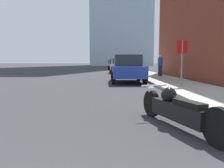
# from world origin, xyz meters

# --- Properties ---
(sidewalk) EXTENTS (2.64, 240.00, 0.15)m
(sidewalk) POSITION_xyz_m (5.28, 40.00, 0.07)
(sidewalk) COLOR #9E998E
(sidewalk) RESTS_ON ground_plane
(motorcycle) EXTENTS (1.00, 2.47, 0.75)m
(motorcycle) POSITION_xyz_m (2.83, 3.20, 0.37)
(motorcycle) COLOR black
(motorcycle) RESTS_ON ground_plane
(parked_car_blue) EXTENTS (1.96, 3.99, 1.67)m
(parked_car_blue) POSITION_xyz_m (2.76, 12.50, 0.85)
(parked_car_blue) COLOR #1E3899
(parked_car_blue) RESTS_ON ground_plane
(parked_car_silver) EXTENTS (2.04, 4.21, 1.64)m
(parked_car_silver) POSITION_xyz_m (2.81, 23.41, 0.84)
(parked_car_silver) COLOR #BCBCC1
(parked_car_silver) RESTS_ON ground_plane
(parked_car_red) EXTENTS (2.12, 4.14, 1.70)m
(parked_car_red) POSITION_xyz_m (2.72, 34.30, 0.85)
(parked_car_red) COLOR red
(parked_car_red) RESTS_ON ground_plane
(parked_car_green) EXTENTS (2.02, 4.53, 1.85)m
(parked_car_green) POSITION_xyz_m (2.74, 44.82, 0.92)
(parked_car_green) COLOR #1E6B33
(parked_car_green) RESTS_ON ground_plane
(parked_car_white) EXTENTS (2.19, 4.47, 1.75)m
(parked_car_white) POSITION_xyz_m (2.63, 56.11, 0.87)
(parked_car_white) COLOR silver
(parked_car_white) RESTS_ON ground_plane
(stop_sign) EXTENTS (0.57, 0.26, 2.08)m
(stop_sign) POSITION_xyz_m (4.95, 9.13, 1.57)
(stop_sign) COLOR slate
(stop_sign) RESTS_ON sidewalk
(pedestrian) EXTENTS (0.36, 0.23, 1.67)m
(pedestrian) POSITION_xyz_m (5.69, 16.25, 1.00)
(pedestrian) COLOR #1E2347
(pedestrian) RESTS_ON sidewalk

